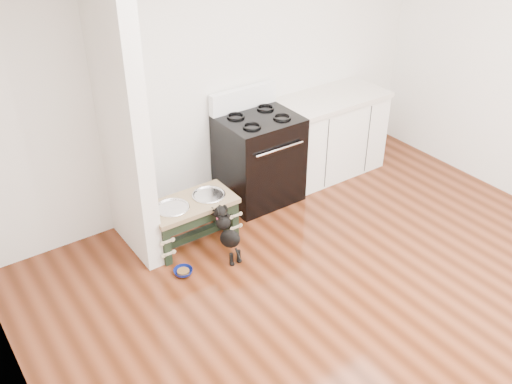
# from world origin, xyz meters

# --- Properties ---
(ground) EXTENTS (5.00, 5.00, 0.00)m
(ground) POSITION_xyz_m (0.00, 0.00, 0.00)
(ground) COLOR #3F1A0B
(ground) RESTS_ON ground
(room_shell) EXTENTS (5.00, 5.00, 5.00)m
(room_shell) POSITION_xyz_m (0.00, 0.00, 1.62)
(room_shell) COLOR silver
(room_shell) RESTS_ON ground
(partition_wall) EXTENTS (0.15, 0.80, 2.70)m
(partition_wall) POSITION_xyz_m (-1.18, 2.10, 1.35)
(partition_wall) COLOR silver
(partition_wall) RESTS_ON ground
(oven_range) EXTENTS (0.76, 0.69, 1.14)m
(oven_range) POSITION_xyz_m (0.25, 2.16, 0.48)
(oven_range) COLOR black
(oven_range) RESTS_ON ground
(cabinet_run) EXTENTS (1.24, 0.64, 0.91)m
(cabinet_run) POSITION_xyz_m (1.23, 2.18, 0.45)
(cabinet_run) COLOR white
(cabinet_run) RESTS_ON ground
(dog_feeder) EXTENTS (0.81, 0.43, 0.46)m
(dog_feeder) POSITION_xyz_m (-0.71, 1.85, 0.32)
(dog_feeder) COLOR black
(dog_feeder) RESTS_ON ground
(puppy) EXTENTS (0.14, 0.42, 0.50)m
(puppy) POSITION_xyz_m (-0.57, 1.48, 0.27)
(puppy) COLOR black
(puppy) RESTS_ON ground
(floor_bowl) EXTENTS (0.18, 0.18, 0.05)m
(floor_bowl) POSITION_xyz_m (-1.03, 1.49, 0.03)
(floor_bowl) COLOR navy
(floor_bowl) RESTS_ON ground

